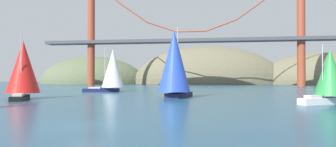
# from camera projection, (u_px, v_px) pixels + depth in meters

# --- Properties ---
(ground_plane) EXTENTS (360.00, 360.00, 0.00)m
(ground_plane) POSITION_uv_depth(u_px,v_px,m) (85.00, 126.00, 22.20)
(ground_plane) COLOR navy
(headland_center) EXTENTS (75.32, 44.00, 37.32)m
(headland_center) POSITION_uv_depth(u_px,v_px,m) (207.00, 84.00, 154.85)
(headland_center) COLOR #6B664C
(headland_center) RESTS_ON ground_plane
(headland_right) EXTENTS (65.70, 44.00, 30.31)m
(headland_right) POSITION_uv_depth(u_px,v_px,m) (324.00, 84.00, 146.46)
(headland_right) COLOR #6B664C
(headland_right) RESTS_ON ground_plane
(headland_left) EXTENTS (55.28, 44.00, 28.20)m
(headland_left) POSITION_uv_depth(u_px,v_px,m) (93.00, 83.00, 164.01)
(headland_left) COLOR #5B6647
(headland_left) RESTS_ON ground_plane
(suspension_bridge) EXTENTS (114.56, 6.00, 44.52)m
(suspension_bridge) POSITION_uv_depth(u_px,v_px,m) (191.00, 34.00, 116.29)
(suspension_bridge) COLOR #A34228
(suspension_bridge) RESTS_ON ground_plane
(sailboat_blue_spinnaker) EXTENTS (6.31, 10.09, 12.04)m
(sailboat_blue_spinnaker) POSITION_uv_depth(u_px,v_px,m) (174.00, 63.00, 51.37)
(sailboat_blue_spinnaker) COLOR #191E4C
(sailboat_blue_spinnaker) RESTS_ON ground_plane
(sailboat_red_spinnaker) EXTENTS (6.69, 8.85, 10.28)m
(sailboat_red_spinnaker) POSITION_uv_depth(u_px,v_px,m) (23.00, 68.00, 48.70)
(sailboat_red_spinnaker) COLOR black
(sailboat_red_spinnaker) RESTS_ON ground_plane
(sailboat_white_mainsail) EXTENTS (10.06, 6.27, 10.41)m
(sailboat_white_mainsail) POSITION_uv_depth(u_px,v_px,m) (112.00, 70.00, 72.59)
(sailboat_white_mainsail) COLOR #191E4C
(sailboat_white_mainsail) RESTS_ON ground_plane
(sailboat_green_sail) EXTENTS (7.22, 5.79, 7.60)m
(sailboat_green_sail) POSITION_uv_depth(u_px,v_px,m) (329.00, 74.00, 39.74)
(sailboat_green_sail) COLOR white
(sailboat_green_sail) RESTS_ON ground_plane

